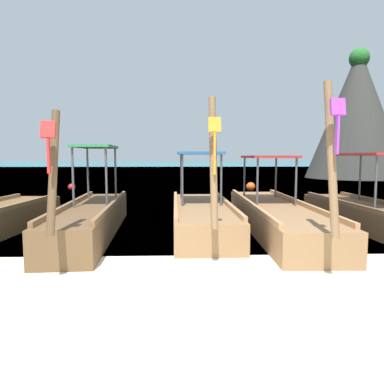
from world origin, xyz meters
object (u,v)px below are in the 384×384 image
object	(u,v)px
karst_rock	(359,115)
mooring_buoy_far	(251,187)
mooring_buoy_near	(72,187)
longtail_boat_orange_ribbon	(201,215)
longtail_boat_red_ribbon	(92,218)
longtail_boat_violet_ribbon	(274,215)

from	to	relation	value
karst_rock	mooring_buoy_far	bearing A→B (deg)	-134.10
karst_rock	mooring_buoy_near	size ratio (longest dim) A/B	28.51
longtail_boat_orange_ribbon	karst_rock	size ratio (longest dim) A/B	0.53
longtail_boat_red_ribbon	longtail_boat_orange_ribbon	distance (m)	2.56
longtail_boat_violet_ribbon	longtail_boat_red_ribbon	bearing A→B (deg)	-173.68
longtail_boat_red_ribbon	longtail_boat_orange_ribbon	world-z (taller)	longtail_boat_orange_ribbon
longtail_boat_red_ribbon	longtail_boat_orange_ribbon	bearing A→B (deg)	11.91
mooring_buoy_near	karst_rock	bearing A→B (deg)	28.20
karst_rock	mooring_buoy_far	size ratio (longest dim) A/B	22.92
longtail_boat_orange_ribbon	karst_rock	world-z (taller)	karst_rock
mooring_buoy_near	longtail_boat_violet_ribbon	bearing A→B (deg)	-52.15
longtail_boat_red_ribbon	longtail_boat_violet_ribbon	bearing A→B (deg)	6.32
longtail_boat_red_ribbon	longtail_boat_violet_ribbon	xyz separation A→B (m)	(4.28, 0.47, -0.03)
longtail_boat_violet_ribbon	mooring_buoy_far	xyz separation A→B (m)	(1.29, 9.57, -0.12)
longtail_boat_red_ribbon	longtail_boat_violet_ribbon	size ratio (longest dim) A/B	0.85
longtail_boat_violet_ribbon	mooring_buoy_near	world-z (taller)	longtail_boat_violet_ribbon
longtail_boat_orange_ribbon	mooring_buoy_near	bearing A→B (deg)	121.19
longtail_boat_red_ribbon	mooring_buoy_near	world-z (taller)	longtail_boat_red_ribbon
longtail_boat_violet_ribbon	mooring_buoy_near	distance (m)	12.85
longtail_boat_orange_ribbon	mooring_buoy_far	bearing A→B (deg)	72.14
longtail_boat_red_ribbon	mooring_buoy_near	bearing A→B (deg)	108.74
longtail_boat_violet_ribbon	mooring_buoy_far	distance (m)	9.66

